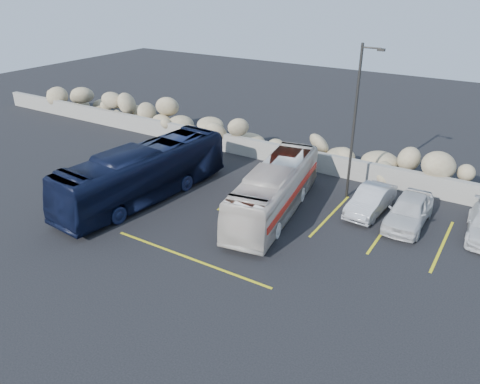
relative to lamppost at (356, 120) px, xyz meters
The scene contains 9 objects.
ground 10.73m from the lamppost, 105.05° to the right, with size 90.00×90.00×0.00m, color black.
seawall 5.14m from the lamppost, 135.63° to the left, with size 60.00×0.40×1.20m, color gray.
riprap_pile 5.40m from the lamppost, 124.63° to the left, with size 54.00×2.80×2.60m, color tan, non-canonical shape.
parking_lines 6.18m from the lamppost, 62.01° to the right, with size 18.16×9.36×0.01m.
lamppost is the anchor object (origin of this frame).
vintage_bus 5.40m from the lamppost, 124.41° to the right, with size 2.10×8.96×2.50m, color beige.
tour_coach 11.22m from the lamppost, 147.21° to the right, with size 2.43×10.37×2.89m, color black.
car_a 5.18m from the lamppost, 21.38° to the right, with size 1.70×4.24×1.44m, color silver.
car_b 4.12m from the lamppost, 34.58° to the right, with size 1.36×3.91×1.29m, color silver.
Camera 1 is at (9.73, -12.84, 10.96)m, focal length 35.00 mm.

